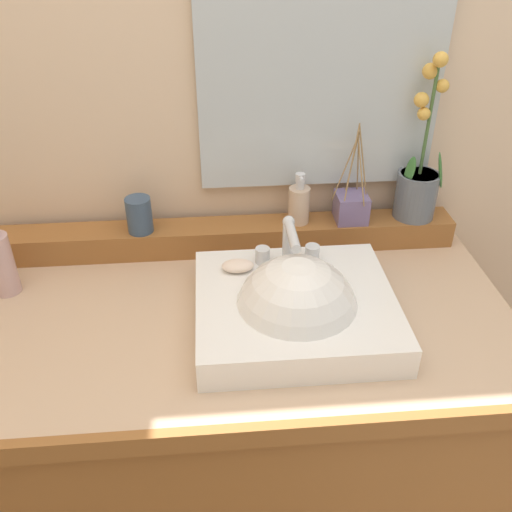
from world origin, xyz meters
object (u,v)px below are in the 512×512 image
Objects in this scene: tumbler_cup at (139,215)px; reed_diffuser at (351,206)px; sink_basin at (296,313)px; potted_plant at (418,181)px; soap_dispenser at (299,203)px; soap_bar at (238,266)px; lotion_bottle at (0,263)px.

reed_diffuser is (0.51, 0.01, -0.01)m from tumbler_cup.
sink_basin reaches higher than tumbler_cup.
potted_plant reaches higher than soap_dispenser.
potted_plant is 0.68m from tumbler_cup.
soap_dispenser reaches higher than tumbler_cup.
sink_basin reaches higher than soap_bar.
lotion_bottle reaches higher than tumbler_cup.
soap_bar is 0.29m from tumbler_cup.
reed_diffuser is (0.29, 0.20, 0.02)m from soap_bar.
sink_basin is at bearing -15.52° from lotion_bottle.
lotion_bottle is (-0.63, 0.17, 0.04)m from sink_basin.
tumbler_cup is at bearing 139.68° from soap_bar.
tumbler_cup is (-0.33, 0.30, 0.08)m from sink_basin.
soap_bar is 0.52m from lotion_bottle.
sink_basin is 4.64× the size of tumbler_cup.
tumbler_cup is at bearing 138.08° from sink_basin.
sink_basin is at bearing -120.23° from reed_diffuser.
soap_bar is at bearing -155.69° from potted_plant.
reed_diffuser reaches higher than lotion_bottle.
sink_basin is 0.65m from lotion_bottle.
lotion_bottle is at bearing -171.69° from potted_plant.
soap_dispenser is 0.39m from tumbler_cup.
sink_basin and lotion_bottle have the same top height.
reed_diffuser reaches higher than sink_basin.
lotion_bottle is at bearing -156.82° from tumbler_cup.
potted_plant reaches higher than reed_diffuser.
reed_diffuser is at bearing -0.29° from soap_dispenser.
sink_basin is at bearing -41.92° from tumbler_cup.
tumbler_cup is (-0.38, -0.01, -0.01)m from soap_dispenser.
soap_dispenser is 0.13m from reed_diffuser.
sink_basin is 2.23× the size of lotion_bottle.
potted_plant is 4.64× the size of tumbler_cup.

